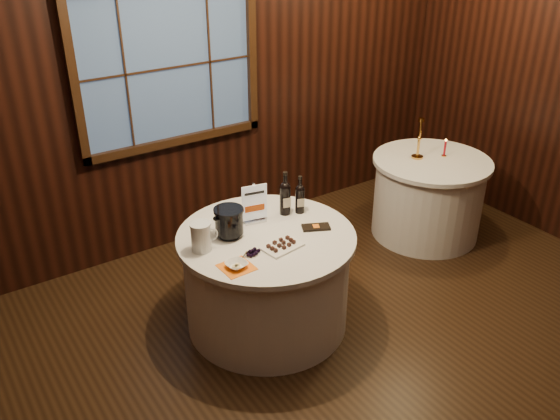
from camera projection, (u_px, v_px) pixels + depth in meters
ground at (351, 402)px, 3.82m from camera, size 6.00×6.00×0.00m
back_wall at (169, 80)px, 4.92m from camera, size 6.00×0.10×3.00m
main_table at (267, 279)px, 4.37m from camera, size 1.28×1.28×0.77m
side_table at (428, 197)px, 5.58m from camera, size 1.08×1.08×0.77m
sign_stand at (254, 209)px, 4.31m from camera, size 0.19×0.12×0.31m
port_bottle_left at (285, 196)px, 4.41m from camera, size 0.08×0.09×0.34m
port_bottle_right at (300, 197)px, 4.44m from camera, size 0.07×0.08×0.30m
ice_bucket at (229, 222)px, 4.12m from camera, size 0.21×0.21×0.22m
chocolate_plate at (282, 245)px, 4.03m from camera, size 0.29×0.22×0.04m
chocolate_box at (316, 227)px, 4.27m from camera, size 0.22×0.18×0.02m
grape_bunch at (253, 252)px, 3.95m from camera, size 0.17×0.07×0.04m
glass_pitcher at (201, 237)px, 3.96m from camera, size 0.19×0.15×0.21m
orange_napkin at (237, 267)px, 3.82m from camera, size 0.21×0.21×0.00m
cracker_bowl at (237, 265)px, 3.81m from camera, size 0.15×0.15×0.03m
brass_candlestick at (419, 144)px, 5.37m from camera, size 0.11×0.11×0.38m
red_candle at (445, 149)px, 5.44m from camera, size 0.05×0.05×0.17m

